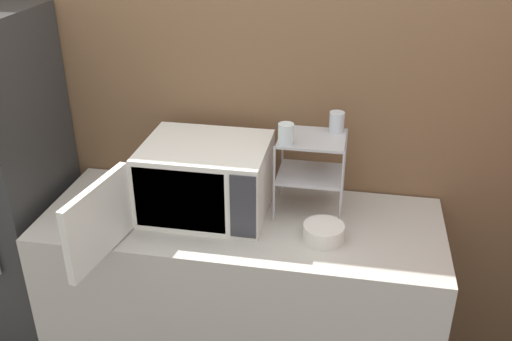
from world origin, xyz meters
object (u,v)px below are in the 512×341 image
object	(u,v)px
glass_back_right	(337,122)
bowl	(324,233)
dish_rack	(311,158)
glass_front_left	(286,134)
microwave	(202,180)

from	to	relation	value
glass_back_right	bowl	size ratio (longest dim) A/B	0.52
dish_rack	glass_back_right	xyz separation A→B (m)	(0.10, 0.08, 0.14)
glass_front_left	glass_back_right	xyz separation A→B (m)	(0.20, 0.17, 0.00)
dish_rack	glass_back_right	world-z (taller)	glass_back_right
dish_rack	bowl	world-z (taller)	dish_rack
glass_front_left	bowl	world-z (taller)	glass_front_left
dish_rack	glass_front_left	size ratio (longest dim) A/B	3.99
glass_front_left	dish_rack	bearing A→B (deg)	40.85
glass_back_right	bowl	distance (m)	0.49
glass_back_right	bowl	xyz separation A→B (m)	(-0.01, -0.32, -0.37)
glass_front_left	glass_back_right	distance (m)	0.26
glass_front_left	bowl	size ratio (longest dim) A/B	0.52
glass_front_left	glass_back_right	world-z (taller)	same
microwave	bowl	xyz separation A→B (m)	(0.55, -0.13, -0.13)
glass_front_left	glass_back_right	bearing A→B (deg)	40.64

